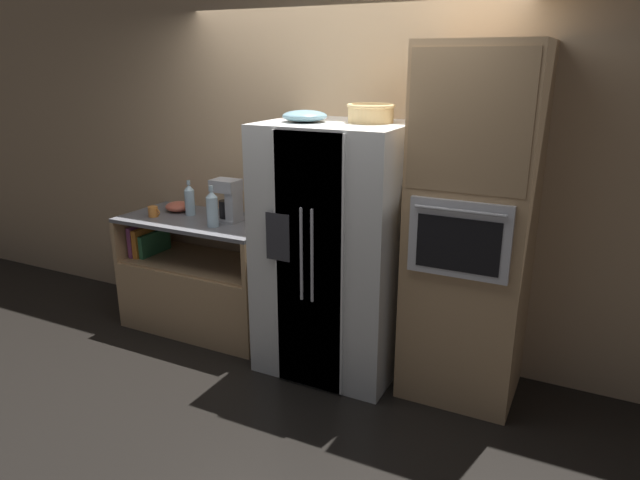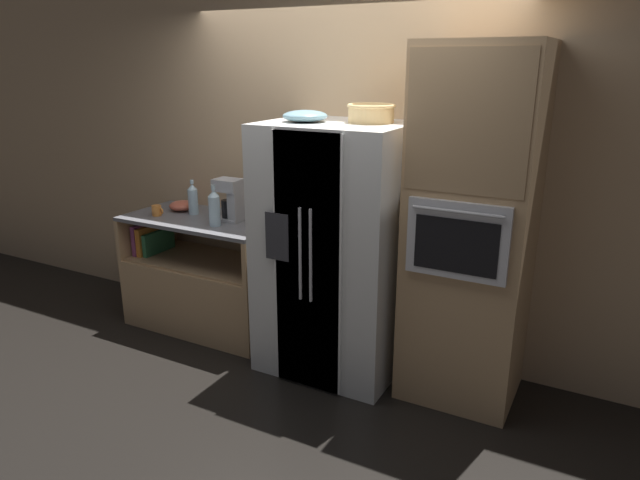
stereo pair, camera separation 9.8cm
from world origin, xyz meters
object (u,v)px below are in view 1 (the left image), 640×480
Objects in this scene: wall_oven at (471,229)px; bottle_short at (212,208)px; coffee_maker at (229,199)px; fruit_bowl at (305,116)px; bottle_wide at (190,200)px; refrigerator at (335,250)px; bottle_tall at (212,204)px; mixing_bowl at (179,206)px; mug at (153,212)px; wicker_basket at (371,112)px.

wall_oven reaches higher than bottle_short.
coffee_maker is (-1.86, 0.03, -0.01)m from wall_oven.
wall_oven is at bearing 7.10° from fruit_bowl.
wall_oven is at bearing -1.29° from bottle_wide.
coffee_maker is (-0.96, 0.11, 0.24)m from refrigerator.
wall_oven is 6.81× the size of coffee_maker.
fruit_bowl is 1.24m from bottle_tall.
coffee_maker is at bearing 179.05° from wall_oven.
refrigerator reaches higher than coffee_maker.
mixing_bowl is at bearing 169.77° from fruit_bowl.
bottle_tall reaches higher than mug.
coffee_maker is at bearing -14.44° from bottle_tall.
bottle_short is at bearing -52.87° from bottle_tall.
coffee_maker is (-0.76, 0.17, -0.67)m from fruit_bowl.
refrigerator is 8.11× the size of mixing_bowl.
wicker_basket reaches higher than mixing_bowl.
mug is 0.24m from mixing_bowl.
bottle_short is at bearing -27.51° from bottle_wide.
wicker_basket is 1.06× the size of fruit_bowl.
bottle_short is 1.11× the size of bottle_wide.
bottle_wide is 0.19m from mixing_bowl.
fruit_bowl is at bearing -12.91° from bottle_tall.
refrigerator is 6.14× the size of bottle_wide.
bottle_short is at bearing -1.25° from mug.
wall_oven is 2.27m from bottle_wide.
wall_oven is at bearing -2.30° from bottle_tall.
wicker_basket reaches higher than mug.
wall_oven is 7.60× the size of fruit_bowl.
mug is (-0.23, -0.18, -0.08)m from bottle_wide.
wicker_basket is 2.87× the size of mug.
wicker_basket reaches higher than fruit_bowl.
bottle_wide reaches higher than mug.
refrigerator is at bearing -6.46° from coffee_maker.
bottle_tall is 0.37m from mixing_bowl.
coffee_maker reaches higher than bottle_tall.
mixing_bowl is 0.59m from coffee_maker.
mug is (-0.43, -0.21, -0.06)m from bottle_tall.
wall_oven is (0.91, 0.08, 0.25)m from refrigerator.
fruit_bowl is 1.61m from mug.
mixing_bowl is at bearing 74.54° from mug.
bottle_wide reaches higher than mixing_bowl.
refrigerator is 5.91× the size of fruit_bowl.
wicker_basket is at bearing -0.54° from coffee_maker.
wicker_basket is at bearing 21.46° from fruit_bowl.
bottle_short reaches higher than bottle_wide.
mixing_bowl is at bearing 177.60° from wall_oven.
coffee_maker is (0.40, -0.02, 0.06)m from bottle_wide.
refrigerator is 1.59m from mug.
coffee_maker is at bearing 167.50° from fruit_bowl.
bottle_wide is at bearing 178.87° from wicker_basket.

